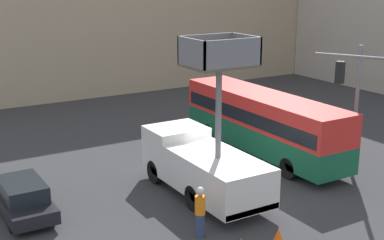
{
  "coord_description": "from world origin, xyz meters",
  "views": [
    {
      "loc": [
        -12.45,
        -18.28,
        9.19
      ],
      "look_at": [
        -1.14,
        0.65,
        3.13
      ],
      "focal_mm": 50.0,
      "sensor_mm": 36.0,
      "label": 1
    }
  ],
  "objects_px": {
    "road_worker_near_truck": "(200,212)",
    "parked_car_curbside": "(22,197)",
    "traffic_light_pole": "(351,93)",
    "utility_truck": "(202,162)",
    "road_worker_directing": "(268,148)",
    "traffic_cone_near_truck": "(278,239)",
    "city_bus": "(263,120)"
  },
  "relations": [
    {
      "from": "traffic_light_pole",
      "to": "utility_truck",
      "type": "bearing_deg",
      "value": 164.11
    },
    {
      "from": "traffic_light_pole",
      "to": "parked_car_curbside",
      "type": "distance_m",
      "value": 14.58
    },
    {
      "from": "city_bus",
      "to": "road_worker_directing",
      "type": "distance_m",
      "value": 1.95
    },
    {
      "from": "road_worker_near_truck",
      "to": "traffic_cone_near_truck",
      "type": "relative_size",
      "value": 2.42
    },
    {
      "from": "traffic_light_pole",
      "to": "road_worker_near_truck",
      "type": "distance_m",
      "value": 9.27
    },
    {
      "from": "city_bus",
      "to": "road_worker_directing",
      "type": "height_order",
      "value": "city_bus"
    },
    {
      "from": "road_worker_directing",
      "to": "traffic_cone_near_truck",
      "type": "relative_size",
      "value": 2.3
    },
    {
      "from": "road_worker_near_truck",
      "to": "parked_car_curbside",
      "type": "bearing_deg",
      "value": 129.97
    },
    {
      "from": "traffic_light_pole",
      "to": "road_worker_near_truck",
      "type": "bearing_deg",
      "value": -171.54
    },
    {
      "from": "city_bus",
      "to": "parked_car_curbside",
      "type": "bearing_deg",
      "value": 84.75
    },
    {
      "from": "city_bus",
      "to": "traffic_cone_near_truck",
      "type": "relative_size",
      "value": 13.7
    },
    {
      "from": "traffic_cone_near_truck",
      "to": "parked_car_curbside",
      "type": "xyz_separation_m",
      "value": [
        -6.84,
        7.31,
        0.36
      ]
    },
    {
      "from": "traffic_cone_near_truck",
      "to": "road_worker_near_truck",
      "type": "bearing_deg",
      "value": 129.96
    },
    {
      "from": "traffic_light_pole",
      "to": "road_worker_directing",
      "type": "height_order",
      "value": "traffic_light_pole"
    },
    {
      "from": "traffic_light_pole",
      "to": "road_worker_near_truck",
      "type": "xyz_separation_m",
      "value": [
        -8.62,
        -1.28,
        -3.13
      ]
    },
    {
      "from": "traffic_light_pole",
      "to": "traffic_cone_near_truck",
      "type": "bearing_deg",
      "value": -153.09
    },
    {
      "from": "utility_truck",
      "to": "road_worker_near_truck",
      "type": "xyz_separation_m",
      "value": [
        -2.06,
        -3.15,
        -0.54
      ]
    },
    {
      "from": "city_bus",
      "to": "traffic_light_pole",
      "type": "bearing_deg",
      "value": -176.95
    },
    {
      "from": "road_worker_directing",
      "to": "parked_car_curbside",
      "type": "relative_size",
      "value": 0.41
    },
    {
      "from": "utility_truck",
      "to": "parked_car_curbside",
      "type": "relative_size",
      "value": 1.54
    },
    {
      "from": "traffic_cone_near_truck",
      "to": "parked_car_curbside",
      "type": "height_order",
      "value": "parked_car_curbside"
    },
    {
      "from": "parked_car_curbside",
      "to": "city_bus",
      "type": "bearing_deg",
      "value": 4.23
    },
    {
      "from": "traffic_cone_near_truck",
      "to": "utility_truck",
      "type": "bearing_deg",
      "value": 87.4
    },
    {
      "from": "utility_truck",
      "to": "road_worker_near_truck",
      "type": "distance_m",
      "value": 3.8
    },
    {
      "from": "road_worker_near_truck",
      "to": "road_worker_directing",
      "type": "xyz_separation_m",
      "value": [
        6.75,
        4.59,
        -0.06
      ]
    },
    {
      "from": "road_worker_directing",
      "to": "traffic_cone_near_truck",
      "type": "height_order",
      "value": "road_worker_directing"
    },
    {
      "from": "city_bus",
      "to": "road_worker_near_truck",
      "type": "xyz_separation_m",
      "value": [
        -7.56,
        -6.07,
        -0.92
      ]
    },
    {
      "from": "road_worker_near_truck",
      "to": "road_worker_directing",
      "type": "relative_size",
      "value": 1.05
    },
    {
      "from": "city_bus",
      "to": "traffic_cone_near_truck",
      "type": "bearing_deg",
      "value": 135.66
    },
    {
      "from": "utility_truck",
      "to": "traffic_cone_near_truck",
      "type": "relative_size",
      "value": 8.69
    },
    {
      "from": "road_worker_near_truck",
      "to": "parked_car_curbside",
      "type": "relative_size",
      "value": 0.43
    },
    {
      "from": "city_bus",
      "to": "traffic_cone_near_truck",
      "type": "xyz_separation_m",
      "value": [
        -5.74,
        -8.24,
        -1.51
      ]
    }
  ]
}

